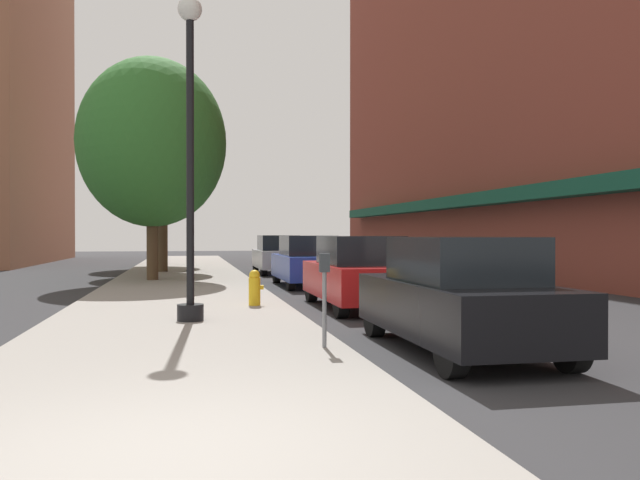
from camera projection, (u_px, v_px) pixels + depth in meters
name	position (u px, v px, depth m)	size (l,w,h in m)	color
ground_plane	(297.00, 282.00, 23.08)	(90.00, 90.00, 0.00)	#2D2D30
sidewalk_slab	(183.00, 280.00, 23.26)	(4.80, 50.00, 0.12)	gray
lamppost	(190.00, 152.00, 11.83)	(0.48, 0.48, 5.90)	black
fire_hydrant	(255.00, 287.00, 14.40)	(0.33, 0.26, 0.79)	gold
parking_meter_near	(324.00, 288.00, 9.05)	(0.14, 0.09, 1.31)	slate
tree_near	(156.00, 165.00, 32.86)	(4.74, 4.74, 7.85)	#422D1E
tree_mid	(152.00, 143.00, 22.55)	(5.11, 5.11, 7.72)	#4C3823
tree_far	(163.00, 162.00, 27.44)	(4.34, 4.34, 7.15)	#4C3823
car_black	(459.00, 296.00, 9.31)	(1.80, 4.30, 1.66)	black
car_red	(358.00, 273.00, 14.82)	(1.80, 4.30, 1.66)	black
car_blue	(307.00, 262.00, 21.19)	(1.80, 4.30, 1.66)	black
car_silver	(278.00, 255.00, 28.14)	(1.80, 4.30, 1.66)	black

